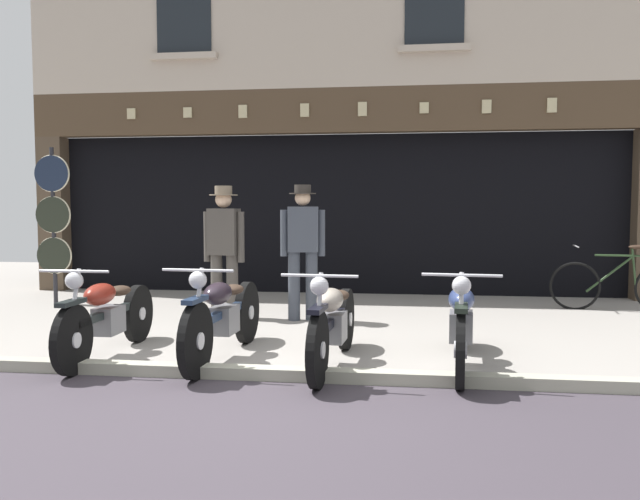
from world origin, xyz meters
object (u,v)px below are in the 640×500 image
at_px(shopkeeper_center, 303,245).
at_px(motorcycle_center, 333,321).
at_px(motorcycle_center_left, 224,314).
at_px(tyre_sign_pole, 53,216).
at_px(advert_board_near, 451,193).
at_px(leaning_bicycle, 618,284).
at_px(motorcycle_center_right, 461,321).
at_px(motorcycle_left, 107,314).
at_px(salesman_left, 224,244).

bearing_deg(shopkeeper_center, motorcycle_center, 95.41).
relative_size(motorcycle_center_left, tyre_sign_pole, 0.90).
distance_m(shopkeeper_center, advert_board_near, 3.37).
xyz_separation_m(shopkeeper_center, leaning_bicycle, (4.18, 1.26, -0.58)).
bearing_deg(motorcycle_center_right, advert_board_near, -87.62).
bearing_deg(leaning_bicycle, shopkeeper_center, 114.26).
height_order(tyre_sign_pole, leaning_bicycle, tyre_sign_pole).
bearing_deg(motorcycle_left, advert_board_near, -126.53).
distance_m(motorcycle_center, tyre_sign_pole, 5.53).
relative_size(motorcycle_left, leaning_bicycle, 1.10).
relative_size(shopkeeper_center, tyre_sign_pole, 0.74).
relative_size(motorcycle_left, motorcycle_center_right, 0.95).
height_order(salesman_left, leaning_bicycle, salesman_left).
xyz_separation_m(motorcycle_left, motorcycle_center_right, (3.29, 0.06, 0.01)).
relative_size(motorcycle_left, shopkeeper_center, 1.14).
bearing_deg(leaning_bicycle, salesman_left, 110.14).
xyz_separation_m(motorcycle_left, salesman_left, (0.49, 2.26, 0.53)).
xyz_separation_m(motorcycle_left, motorcycle_center, (2.16, -0.09, 0.00)).
bearing_deg(advert_board_near, motorcycle_left, -126.62).
bearing_deg(motorcycle_center, salesman_left, -50.40).
relative_size(motorcycle_center, motorcycle_center_right, 0.98).
bearing_deg(motorcycle_center_left, tyre_sign_pole, -37.86).
bearing_deg(tyre_sign_pole, motorcycle_center, -35.04).
bearing_deg(shopkeeper_center, motorcycle_center_right, 119.65).
relative_size(motorcycle_center_right, leaning_bicycle, 1.16).
relative_size(salesman_left, leaning_bicycle, 0.96).
distance_m(motorcycle_left, advert_board_near, 6.07).
bearing_deg(motorcycle_left, leaning_bicycle, -148.96).
xyz_separation_m(motorcycle_center, tyre_sign_pole, (-4.47, 3.14, 0.88)).
xyz_separation_m(motorcycle_center_left, leaning_bicycle, (4.59, 3.36, -0.06)).
xyz_separation_m(salesman_left, advert_board_near, (3.06, 2.52, 0.70)).
bearing_deg(motorcycle_center_left, advert_board_near, -114.10).
distance_m(motorcycle_center_left, salesman_left, 2.34).
distance_m(motorcycle_center_right, shopkeeper_center, 2.79).
xyz_separation_m(motorcycle_center_left, shopkeeper_center, (0.42, 2.10, 0.52)).
bearing_deg(motorcycle_center, motorcycle_center_left, -3.93).
relative_size(motorcycle_center_right, advert_board_near, 1.93).
distance_m(motorcycle_left, motorcycle_center_left, 1.12).
height_order(motorcycle_center_left, tyre_sign_pole, tyre_sign_pole).
distance_m(motorcycle_center, salesman_left, 2.92).
distance_m(motorcycle_center, shopkeeper_center, 2.40).
distance_m(shopkeeper_center, leaning_bicycle, 4.40).
distance_m(salesman_left, leaning_bicycle, 5.38).
relative_size(motorcycle_center_right, shopkeeper_center, 1.20).
relative_size(motorcycle_center_left, advert_board_near, 1.95).
bearing_deg(leaning_bicycle, motorcycle_left, 128.47).
bearing_deg(motorcycle_center, motorcycle_center_right, -168.48).
bearing_deg(leaning_bicycle, motorcycle_center_left, 133.71).
height_order(salesman_left, advert_board_near, advert_board_near).
distance_m(tyre_sign_pole, leaning_bicycle, 8.09).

